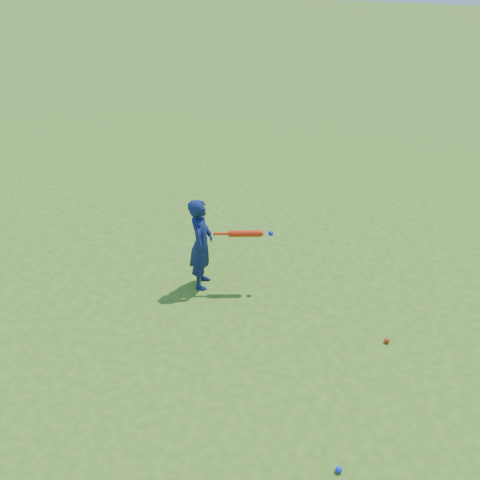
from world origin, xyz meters
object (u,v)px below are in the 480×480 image
Objects in this scene: ground_ball_blue at (339,470)px; ground_ball_red at (387,340)px; bat_swing at (247,234)px; child at (201,244)px.

ground_ball_red is at bearing 87.13° from ground_ball_blue.
bat_swing reaches higher than ground_ball_blue.
ground_ball_red is at bearing -36.84° from bat_swing.
child is 19.45× the size of ground_ball_red.
child is 20.84× the size of ground_ball_blue.
child is at bearing 175.36° from bat_swing.
bat_swing is at bearing 127.91° from ground_ball_blue.
child is 1.76× the size of bat_swing.
ground_ball_blue is 3.06m from bat_swing.
ground_ball_blue is (2.38, -2.15, -0.59)m from child.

